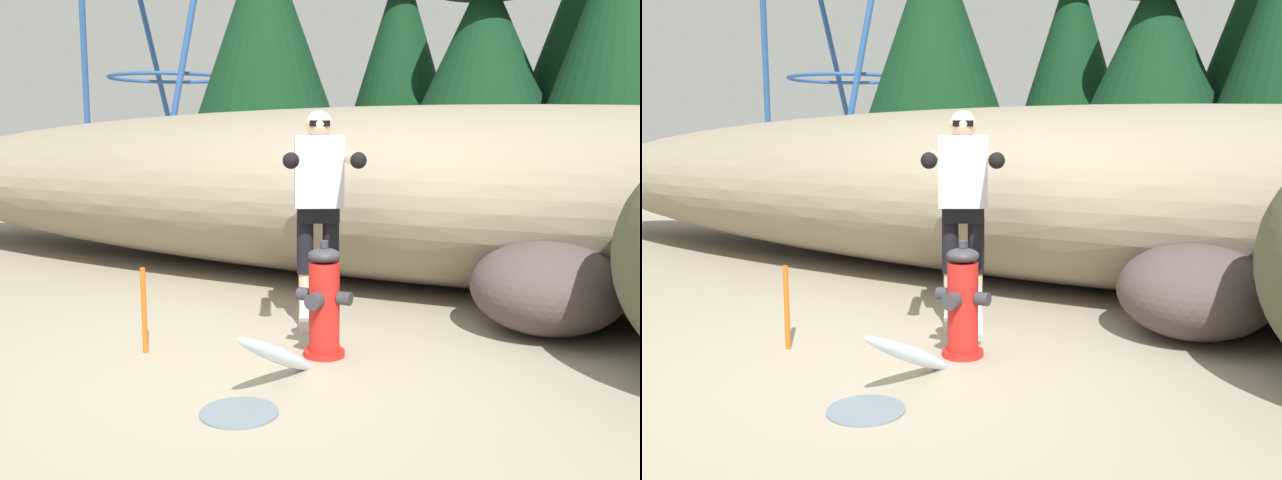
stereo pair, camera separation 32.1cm
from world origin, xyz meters
TOP-DOWN VIEW (x-y plane):
  - ground_plane at (0.00, 0.00)m, footprint 56.00×56.00m
  - dirt_embankment at (0.00, 3.13)m, footprint 15.39×3.20m
  - fire_hydrant at (0.23, 0.37)m, footprint 0.39×0.34m
  - hydrant_water_jet at (0.23, -0.33)m, footprint 0.43×1.18m
  - utility_worker at (-0.07, 0.91)m, footprint 0.82×1.03m
  - boulder_small at (1.52, 1.61)m, footprint 1.47×1.50m
  - pine_tree_left at (-2.02, 8.43)m, footprint 1.96×1.96m
  - pine_tree_center at (-0.29, 7.40)m, footprint 2.35×2.35m
  - survey_stake at (-0.93, -0.10)m, footprint 0.04×0.04m

SIDE VIEW (x-z plane):
  - ground_plane at x=0.00m, z-range -0.04..0.00m
  - hydrant_water_jet at x=0.23m, z-range -0.12..0.43m
  - survey_stake at x=-0.93m, z-range 0.00..0.60m
  - boulder_small at x=1.52m, z-range 0.00..0.71m
  - fire_hydrant at x=0.23m, z-range -0.03..0.77m
  - dirt_embankment at x=0.00m, z-range 0.00..1.79m
  - utility_worker at x=-0.07m, z-range 0.23..1.91m
  - pine_tree_center at x=-0.29m, z-range 0.40..6.16m
  - pine_tree_left at x=-2.02m, z-range 0.29..7.07m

